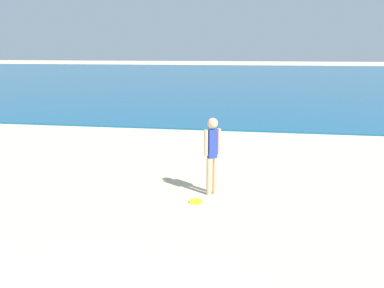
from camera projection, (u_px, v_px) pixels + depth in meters
name	position (u px, v px, depth m)	size (l,w,h in m)	color
water	(240.00, 76.00, 42.78)	(160.00, 60.00, 0.06)	#14567F
person_standing	(212.00, 152.00, 7.65)	(0.32, 0.24, 1.58)	#DDAD84
frisbee	(196.00, 201.00, 7.45)	(0.27, 0.27, 0.03)	yellow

